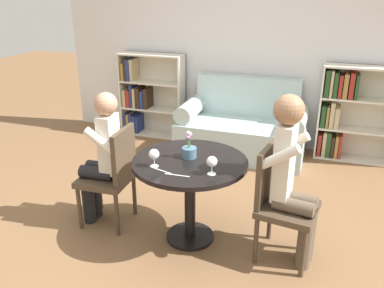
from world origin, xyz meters
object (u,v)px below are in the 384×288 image
chair_left (113,173)px  person_right (293,176)px  bookshelf_left (146,96)px  person_left (102,157)px  wine_glass_left (154,155)px  wine_glass_right (212,162)px  bookshelf_right (347,113)px  couch (242,129)px  chair_right (279,199)px  flower_vase (189,150)px

chair_left → person_right: 1.52m
bookshelf_left → person_left: bearing=-74.2°
wine_glass_left → wine_glass_right: (0.45, 0.01, 0.00)m
bookshelf_right → person_right: size_ratio=0.87×
couch → bookshelf_right: 1.26m
bookshelf_right → chair_right: size_ratio=1.27×
flower_vase → bookshelf_left: bearing=122.8°
flower_vase → bookshelf_right: bearing=60.5°
couch → wine_glass_left: couch is taller
wine_glass_left → chair_left: bearing=157.4°
bookshelf_right → wine_glass_left: 2.83m
person_left → wine_glass_right: bearing=77.4°
bookshelf_right → chair_left: bearing=-130.8°
bookshelf_right → person_left: size_ratio=0.95×
couch → person_left: 2.15m
person_right → wine_glass_right: (-0.56, -0.18, 0.10)m
couch → chair_right: size_ratio=1.71×
bookshelf_right → chair_right: bearing=-102.6°
person_left → person_right: (1.59, -0.01, 0.08)m
bookshelf_right → wine_glass_right: (-0.97, -2.41, 0.24)m
wine_glass_left → person_left: bearing=161.2°
couch → wine_glass_left: size_ratio=10.91×
couch → wine_glass_right: (0.23, -2.15, 0.50)m
chair_left → chair_right: bearing=87.8°
couch → person_right: size_ratio=1.17×
chair_right → wine_glass_right: size_ratio=6.39×
person_left → couch: bearing=155.3°
chair_left → person_right: size_ratio=0.68×
bookshelf_right → wine_glass_right: size_ratio=8.10×
wine_glass_right → flower_vase: flower_vase is taller
bookshelf_left → wine_glass_right: bookshelf_left is taller
couch → bookshelf_left: bearing=169.4°
person_left → flower_vase: 0.79m
wine_glass_right → wine_glass_left: bearing=-178.2°
couch → chair_left: couch is taller
couch → flower_vase: 1.97m
person_right → flower_vase: size_ratio=5.75×
bookshelf_right → flower_vase: bookshelf_right is taller
person_right → wine_glass_left: bearing=108.8°
person_right → chair_right: bearing=84.2°
couch → bookshelf_right: bearing=12.4°
chair_left → flower_vase: (0.68, 0.04, 0.29)m
chair_right → wine_glass_left: chair_right is taller
person_right → wine_glass_right: 0.60m
chair_left → wine_glass_left: chair_left is taller
bookshelf_right → chair_right: (-0.50, -2.22, -0.08)m
wine_glass_right → flower_vase: size_ratio=0.62×
bookshelf_right → wine_glass_right: 2.61m
chair_left → wine_glass_right: bearing=76.1°
bookshelf_left → couch: bearing=-10.6°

